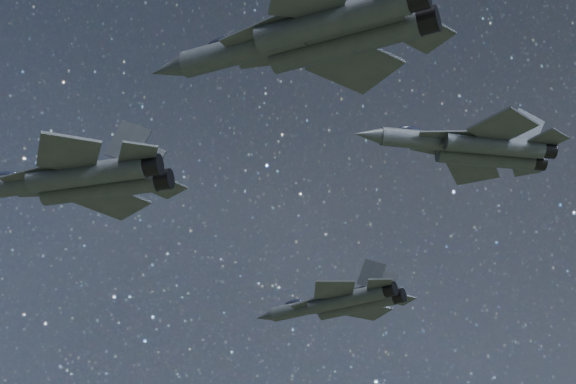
# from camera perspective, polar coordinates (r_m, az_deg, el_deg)

# --- Properties ---
(jet_lead) EXTENTS (19.92, 14.06, 5.04)m
(jet_lead) POSITION_cam_1_polar(r_m,az_deg,el_deg) (70.37, -13.60, 0.77)
(jet_lead) COLOR #2D3239
(jet_left) EXTENTS (15.98, 10.60, 4.07)m
(jet_left) POSITION_cam_1_polar(r_m,az_deg,el_deg) (82.59, 3.38, -7.12)
(jet_left) COLOR #2D3239
(jet_right) EXTENTS (19.76, 13.52, 4.96)m
(jet_right) POSITION_cam_1_polar(r_m,az_deg,el_deg) (54.07, 1.67, 10.18)
(jet_right) COLOR #2D3239
(jet_slot) EXTENTS (15.90, 10.61, 4.03)m
(jet_slot) POSITION_cam_1_polar(r_m,az_deg,el_deg) (67.85, 11.91, 2.87)
(jet_slot) COLOR #2D3239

